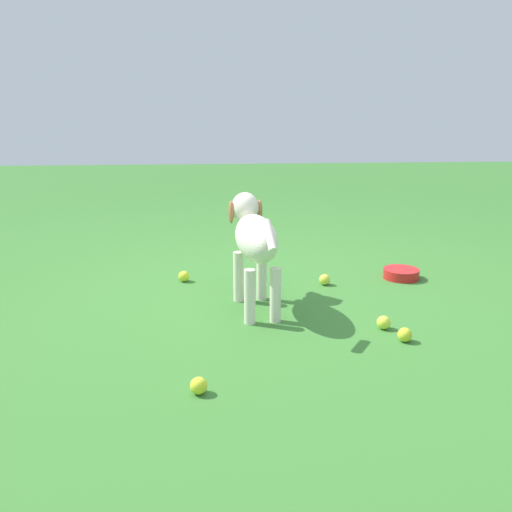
{
  "coord_description": "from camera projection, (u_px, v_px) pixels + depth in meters",
  "views": [
    {
      "loc": [
        2.99,
        -0.19,
        1.06
      ],
      "look_at": [
        0.19,
        0.03,
        0.3
      ],
      "focal_mm": 39.94,
      "sensor_mm": 36.0,
      "label": 1
    }
  ],
  "objects": [
    {
      "name": "ground",
      "position": [
        248.0,
        298.0,
        3.17
      ],
      "size": [
        14.0,
        14.0,
        0.0
      ],
      "primitive_type": "plane",
      "color": "#38722D"
    },
    {
      "name": "dog",
      "position": [
        254.0,
        238.0,
        2.93
      ],
      "size": [
        0.85,
        0.26,
        0.58
      ],
      "rotation": [
        0.0,
        0.0,
        3.26
      ],
      "color": "silver",
      "rests_on": "ground"
    },
    {
      "name": "water_bowl",
      "position": [
        401.0,
        274.0,
        3.52
      ],
      "size": [
        0.22,
        0.22,
        0.06
      ],
      "primitive_type": "cylinder",
      "color": "red",
      "rests_on": "ground"
    },
    {
      "name": "tennis_ball_1",
      "position": [
        199.0,
        386.0,
        2.13
      ],
      "size": [
        0.07,
        0.07,
        0.07
      ],
      "primitive_type": "sphere",
      "color": "yellow",
      "rests_on": "ground"
    },
    {
      "name": "tennis_ball_3",
      "position": [
        184.0,
        276.0,
        3.46
      ],
      "size": [
        0.07,
        0.07,
        0.07
      ],
      "primitive_type": "sphere",
      "color": "yellow",
      "rests_on": "ground"
    },
    {
      "name": "tennis_ball_2",
      "position": [
        405.0,
        335.0,
        2.59
      ],
      "size": [
        0.07,
        0.07,
        0.07
      ],
      "primitive_type": "sphere",
      "color": "#C6D32F",
      "rests_on": "ground"
    },
    {
      "name": "tennis_ball_0",
      "position": [
        384.0,
        323.0,
        2.74
      ],
      "size": [
        0.07,
        0.07,
        0.07
      ],
      "primitive_type": "sphere",
      "color": "#CBDF3F",
      "rests_on": "ground"
    },
    {
      "name": "tennis_ball_4",
      "position": [
        325.0,
        280.0,
        3.39
      ],
      "size": [
        0.07,
        0.07,
        0.07
      ],
      "primitive_type": "sphere",
      "color": "#CCD541",
      "rests_on": "ground"
    }
  ]
}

